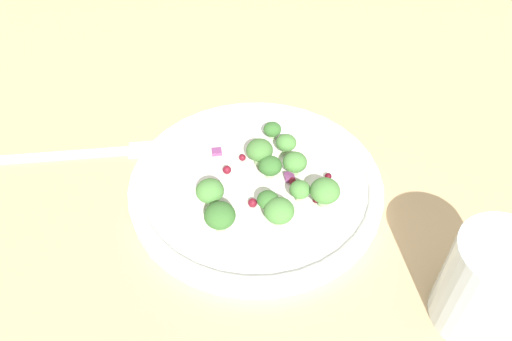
{
  "coord_description": "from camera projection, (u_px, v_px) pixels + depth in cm",
  "views": [
    {
      "loc": [
        19.1,
        -29.16,
        38.64
      ],
      "look_at": [
        -2.6,
        -1.28,
        2.7
      ],
      "focal_mm": 35.74,
      "sensor_mm": 36.0,
      "label": 1
    }
  ],
  "objects": [
    {
      "name": "ground_plane",
      "position": [
        283.0,
        200.0,
        0.53
      ],
      "size": [
        180.0,
        180.0,
        2.0
      ],
      "primitive_type": "cube",
      "color": "tan"
    },
    {
      "name": "plate",
      "position": [
        256.0,
        183.0,
        0.52
      ],
      "size": [
        25.64,
        25.64,
        1.7
      ],
      "color": "white",
      "rests_on": "ground_plane"
    },
    {
      "name": "dressing_pool",
      "position": [
        256.0,
        180.0,
        0.51
      ],
      "size": [
        14.87,
        14.87,
        0.2
      ],
      "primitive_type": "cylinder",
      "color": "white",
      "rests_on": "plate"
    },
    {
      "name": "broccoli_floret_0",
      "position": [
        292.0,
        161.0,
        0.51
      ],
      "size": [
        2.43,
        2.43,
        2.46
      ],
      "color": "#9EC684",
      "rests_on": "plate"
    },
    {
      "name": "broccoli_floret_1",
      "position": [
        268.0,
        200.0,
        0.47
      ],
      "size": [
        2.05,
        2.05,
        2.07
      ],
      "color": "#8EB77A",
      "rests_on": "plate"
    },
    {
      "name": "broccoli_floret_2",
      "position": [
        210.0,
        191.0,
        0.48
      ],
      "size": [
        2.69,
        2.69,
        2.73
      ],
      "color": "#ADD18E",
      "rests_on": "plate"
    },
    {
      "name": "broccoli_floret_3",
      "position": [
        325.0,
        191.0,
        0.48
      ],
      "size": [
        2.84,
        2.84,
        2.88
      ],
      "color": "#8EB77A",
      "rests_on": "plate"
    },
    {
      "name": "broccoli_floret_4",
      "position": [
        267.0,
        169.0,
        0.5
      ],
      "size": [
        2.34,
        2.34,
        2.37
      ],
      "color": "#9EC684",
      "rests_on": "plate"
    },
    {
      "name": "broccoli_floret_5",
      "position": [
        286.0,
        143.0,
        0.53
      ],
      "size": [
        2.16,
        2.16,
        2.19
      ],
      "color": "#ADD18E",
      "rests_on": "plate"
    },
    {
      "name": "broccoli_floret_6",
      "position": [
        279.0,
        211.0,
        0.46
      ],
      "size": [
        2.8,
        2.8,
        2.84
      ],
      "color": "#ADD18E",
      "rests_on": "plate"
    },
    {
      "name": "broccoli_floret_7",
      "position": [
        272.0,
        130.0,
        0.55
      ],
      "size": [
        1.95,
        1.95,
        1.97
      ],
      "color": "#9EC684",
      "rests_on": "plate"
    },
    {
      "name": "broccoli_floret_8",
      "position": [
        260.0,
        151.0,
        0.52
      ],
      "size": [
        2.73,
        2.73,
        2.76
      ],
      "color": "#9EC684",
      "rests_on": "plate"
    },
    {
      "name": "broccoli_floret_9",
      "position": [
        220.0,
        216.0,
        0.46
      ],
      "size": [
        2.88,
        2.88,
        2.92
      ],
      "color": "#8EB77A",
      "rests_on": "plate"
    },
    {
      "name": "broccoli_floret_10",
      "position": [
        300.0,
        190.0,
        0.48
      ],
      "size": [
        2.04,
        2.04,
        2.06
      ],
      "color": "#ADD18E",
      "rests_on": "plate"
    },
    {
      "name": "cranberry_0",
      "position": [
        218.0,
        226.0,
        0.47
      ],
      "size": [
        0.74,
        0.74,
        0.74
      ],
      "primitive_type": "sphere",
      "color": "maroon",
      "rests_on": "plate"
    },
    {
      "name": "cranberry_1",
      "position": [
        245.0,
        155.0,
        0.53
      ],
      "size": [
        0.72,
        0.72,
        0.72
      ],
      "primitive_type": "sphere",
      "color": "maroon",
      "rests_on": "plate"
    },
    {
      "name": "cranberry_2",
      "position": [
        292.0,
        181.0,
        0.51
      ],
      "size": [
        0.74,
        0.74,
        0.74
      ],
      "primitive_type": "sphere",
      "color": "maroon",
      "rests_on": "plate"
    },
    {
      "name": "cranberry_3",
      "position": [
        227.0,
        170.0,
        0.51
      ],
      "size": [
        0.88,
        0.88,
        0.88
      ],
      "primitive_type": "sphere",
      "color": "maroon",
      "rests_on": "plate"
    },
    {
      "name": "cranberry_4",
      "position": [
        253.0,
        203.0,
        0.49
      ],
      "size": [
        0.9,
        0.9,
        0.9
      ],
      "primitive_type": "sphere",
      "color": "maroon",
      "rests_on": "plate"
    },
    {
      "name": "cranberry_5",
      "position": [
        319.0,
        197.0,
        0.49
      ],
      "size": [
        0.7,
        0.7,
        0.7
      ],
      "primitive_type": "sphere",
      "color": "#4C0A14",
      "rests_on": "plate"
    },
    {
      "name": "cranberry_6",
      "position": [
        328.0,
        176.0,
        0.51
      ],
      "size": [
        0.71,
        0.71,
        0.71
      ],
      "primitive_type": "sphere",
      "color": "#4C0A14",
      "rests_on": "plate"
    },
    {
      "name": "onion_bit_0",
      "position": [
        217.0,
        152.0,
        0.54
      ],
      "size": [
        1.39,
        1.39,
        0.39
      ],
      "primitive_type": "cube",
      "rotation": [
        0.0,
        0.0,
        2.38
      ],
      "color": "#843D75",
      "rests_on": "plate"
    },
    {
      "name": "onion_bit_1",
      "position": [
        288.0,
        176.0,
        0.51
      ],
      "size": [
        1.42,
        1.41,
        0.56
      ],
      "primitive_type": "cube",
      "rotation": [
        0.0,
        0.0,
        2.43
      ],
      "color": "#843D75",
      "rests_on": "plate"
    },
    {
      "name": "onion_bit_2",
      "position": [
        268.0,
        167.0,
        0.52
      ],
      "size": [
        1.21,
        1.23,
        0.45
      ],
      "primitive_type": "cube",
      "rotation": [
        0.0,
        0.0,
        1.45
      ],
      "color": "#A35B93",
      "rests_on": "plate"
    },
    {
      "name": "fork",
      "position": [
        87.0,
        153.0,
        0.56
      ],
      "size": [
        14.61,
        14.24,
        0.5
      ],
      "color": "silver",
      "rests_on": "ground_plane"
    },
    {
      "name": "water_glass",
      "position": [
        490.0,
        285.0,
        0.39
      ],
      "size": [
        7.29,
        7.29,
        8.99
      ],
      "primitive_type": "cylinder",
      "color": "silver",
      "rests_on": "ground_plane"
    }
  ]
}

